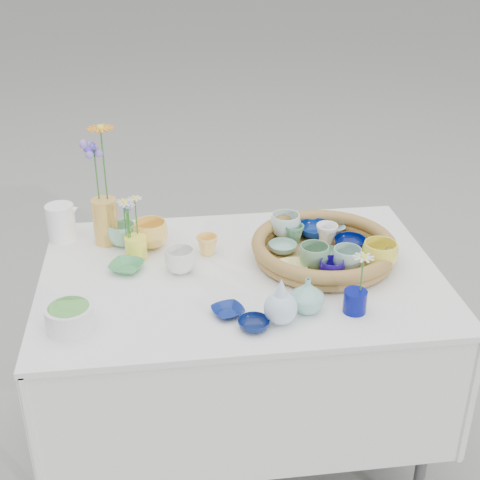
{
  "coord_description": "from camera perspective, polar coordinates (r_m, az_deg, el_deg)",
  "views": [
    {
      "loc": [
        -0.24,
        -1.82,
        1.83
      ],
      "look_at": [
        0.0,
        0.02,
        0.87
      ],
      "focal_mm": 50.0,
      "sensor_mm": 36.0,
      "label": 1
    }
  ],
  "objects": [
    {
      "name": "tray_ceramic_11",
      "position": [
        2.11,
        9.11,
        -1.63
      ],
      "size": [
        0.11,
        0.11,
        0.07
      ],
      "primitive_type": "imported",
      "rotation": [
        0.0,
        0.0,
        0.22
      ],
      "color": "#95BBAD",
      "rests_on": "wicker_tray"
    },
    {
      "name": "gerbera",
      "position": [
        2.24,
        -11.53,
        6.34
      ],
      "size": [
        0.13,
        0.13,
        0.27
      ],
      "primitive_type": null,
      "rotation": [
        0.0,
        0.0,
        -0.4
      ],
      "color": "orange",
      "rests_on": "tall_vase_yellow"
    },
    {
      "name": "bud_vase_seafoam",
      "position": [
        1.92,
        5.76,
        -4.68
      ],
      "size": [
        0.13,
        0.13,
        0.11
      ],
      "primitive_type": "imported",
      "rotation": [
        0.0,
        0.0,
        0.38
      ],
      "color": "#7FBDAE",
      "rests_on": "display_table"
    },
    {
      "name": "loose_ceramic_1",
      "position": [
        2.21,
        -2.81,
        -0.43
      ],
      "size": [
        0.09,
        0.09,
        0.07
      ],
      "primitive_type": "imported",
      "rotation": [
        0.0,
        0.0,
        -0.34
      ],
      "color": "#FFC95F",
      "rests_on": "display_table"
    },
    {
      "name": "daisy_posy",
      "position": [
        2.17,
        -9.36,
        2.03
      ],
      "size": [
        0.08,
        0.08,
        0.14
      ],
      "primitive_type": null,
      "rotation": [
        0.0,
        0.0,
        0.0
      ],
      "color": "silver",
      "rests_on": "daisy_cup"
    },
    {
      "name": "tray_ceramic_10",
      "position": [
        2.1,
        4.41,
        -2.34
      ],
      "size": [
        0.11,
        0.11,
        0.02
      ],
      "primitive_type": "imported",
      "rotation": [
        0.0,
        0.0,
        0.15
      ],
      "color": "#E2D880",
      "rests_on": "wicker_tray"
    },
    {
      "name": "bud_vase_paleblue",
      "position": [
        1.85,
        3.5,
        -5.15
      ],
      "size": [
        0.12,
        0.12,
        0.15
      ],
      "primitive_type": null,
      "rotation": [
        0.0,
        0.0,
        -0.28
      ],
      "color": "silver",
      "rests_on": "display_table"
    },
    {
      "name": "hydrangea",
      "position": [
        2.26,
        -12.14,
        5.49
      ],
      "size": [
        0.08,
        0.08,
        0.24
      ],
      "primitive_type": null,
      "rotation": [
        0.0,
        0.0,
        -0.2
      ],
      "color": "#8167CC",
      "rests_on": "tall_vase_yellow"
    },
    {
      "name": "bud_vase_cobalt",
      "position": [
        1.94,
        9.78,
        -5.18
      ],
      "size": [
        0.07,
        0.07,
        0.07
      ],
      "primitive_type": "cylinder",
      "rotation": [
        0.0,
        0.0,
        -0.08
      ],
      "color": "#050C72",
      "rests_on": "display_table"
    },
    {
      "name": "loose_ceramic_4",
      "position": [
        1.91,
        -1.04,
        -6.11
      ],
      "size": [
        0.11,
        0.11,
        0.02
      ],
      "primitive_type": "imported",
      "rotation": [
        0.0,
        0.0,
        0.32
      ],
      "color": "navy",
      "rests_on": "display_table"
    },
    {
      "name": "loose_ceramic_3",
      "position": [
        2.12,
        -5.13,
        -1.77
      ],
      "size": [
        0.11,
        0.11,
        0.08
      ],
      "primitive_type": "imported",
      "rotation": [
        0.0,
        0.0,
        0.17
      ],
      "color": "white",
      "rests_on": "display_table"
    },
    {
      "name": "tray_ceramic_0",
      "position": [
        2.31,
        6.48,
        0.8
      ],
      "size": [
        0.13,
        0.13,
        0.04
      ],
      "primitive_type": "imported",
      "rotation": [
        0.0,
        0.0,
        0.03
      ],
      "color": "navy",
      "rests_on": "wicker_tray"
    },
    {
      "name": "tall_vase_yellow",
      "position": [
        2.31,
        -11.41,
        1.57
      ],
      "size": [
        0.09,
        0.09,
        0.16
      ],
      "primitive_type": "cylinder",
      "rotation": [
        0.0,
        0.0,
        -0.07
      ],
      "color": "gold",
      "rests_on": "display_table"
    },
    {
      "name": "tray_ceramic_7",
      "position": [
        2.26,
        7.42,
        0.51
      ],
      "size": [
        0.09,
        0.09,
        0.07
      ],
      "primitive_type": "imported",
      "rotation": [
        0.0,
        0.0,
        -0.22
      ],
      "color": "white",
      "rests_on": "wicker_tray"
    },
    {
      "name": "tray_ceramic_5",
      "position": [
        2.2,
        3.66,
        -0.66
      ],
      "size": [
        0.12,
        0.12,
        0.03
      ],
      "primitive_type": "imported",
      "rotation": [
        0.0,
        0.0,
        0.27
      ],
      "color": "#8ABAA8",
      "rests_on": "wicker_tray"
    },
    {
      "name": "ground",
      "position": [
        2.59,
        0.06,
        -17.53
      ],
      "size": [
        80.0,
        80.0,
        0.0
      ],
      "primitive_type": "plane",
      "color": "gray"
    },
    {
      "name": "tray_ceramic_2",
      "position": [
        2.13,
        11.83,
        -1.29
      ],
      "size": [
        0.14,
        0.14,
        0.09
      ],
      "primitive_type": "imported",
      "rotation": [
        0.0,
        0.0,
        -0.24
      ],
      "color": "yellow",
      "rests_on": "wicker_tray"
    },
    {
      "name": "tray_ceramic_12",
      "position": [
        2.26,
        4.64,
        0.56
      ],
      "size": [
        0.07,
        0.07,
        0.06
      ],
      "primitive_type": "imported",
      "rotation": [
        0.0,
        0.0,
        0.04
      ],
      "color": "#508867",
      "rests_on": "wicker_tray"
    },
    {
      "name": "loose_ceramic_5",
      "position": [
        2.3,
        -10.02,
        0.49
      ],
      "size": [
        0.11,
        0.11,
        0.08
      ],
      "primitive_type": "imported",
      "rotation": [
        0.0,
        0.0,
        -0.19
      ],
      "color": "#93D9B8",
      "rests_on": "display_table"
    },
    {
      "name": "tray_ceramic_8",
      "position": [
        2.36,
        7.82,
        1.05
      ],
      "size": [
        0.1,
        0.1,
        0.02
      ],
      "primitive_type": "imported",
      "rotation": [
        0.0,
        0.0,
        0.12
      ],
      "color": "#95D1F0",
      "rests_on": "wicker_tray"
    },
    {
      "name": "wicker_tray",
      "position": [
        2.19,
        7.17,
        -0.75
      ],
      "size": [
        0.47,
        0.47,
        0.08
      ],
      "primitive_type": null,
      "color": "olive",
      "rests_on": "display_table"
    },
    {
      "name": "tray_ceramic_6",
      "position": [
        2.29,
        3.89,
        1.25
      ],
      "size": [
        0.12,
        0.12,
        0.08
      ],
      "primitive_type": "imported",
      "rotation": [
        0.0,
        0.0,
        -0.11
      ],
      "color": "silver",
      "rests_on": "wicker_tray"
    },
    {
      "name": "tray_ceramic_4",
      "position": [
        2.1,
        6.34,
        -1.42
      ],
      "size": [
        0.12,
        0.12,
        0.08
      ],
      "primitive_type": "imported",
      "rotation": [
        0.0,
        0.0,
        -0.24
      ],
      "color": "#65936C",
      "rests_on": "wicker_tray"
    },
    {
      "name": "loose_ceramic_0",
      "position": [
        2.27,
        -7.64,
        0.49
      ],
      "size": [
        0.14,
        0.14,
        0.09
      ],
      "primitive_type": "imported",
      "rotation": [
        0.0,
        0.0,
        0.28
      ],
      "color": "#FFC957",
      "rests_on": "display_table"
    },
    {
      "name": "tray_ceramic_3",
      "position": [
        2.15,
        7.67,
        -1.55
      ],
      "size": [
        0.11,
        0.11,
        0.03
      ],
      "primitive_type": "imported",
      "rotation": [
        0.0,
        0.0,
        0.03
      ],
      "color": "#5D9F72",
      "rests_on": "wicker_tray"
    },
    {
      "name": "loose_ceramic_6",
      "position": [
        1.85,
        1.18,
        -7.22
      ],
      "size": [
        0.11,
        0.11,
        0.03
      ],
      "primitive_type": "imported",
      "rotation": [
        0.0,
        0.0,
        -0.29
      ],
      "color": "#0A184E",
      "rests_on": "display_table"
    },
    {
      "name": "daisy_cup",
      "position": [
        2.21,
        -8.86,
        -0.63
      ],
      "size": [
        0.09,
        0.09,
        0.08
      ],
      "primitive_type": "cylinder",
      "rotation": [
        0.0,
        0.0,
        0.4
      ],
      "color": "#FFF640",
      "rests_on": "display_table"
    },
    {
      "name": "loose_ceramic_2",
      "position": [
        2.16,
        -9.65,
        -2.27
      ],
      "size": [
        0.14,
        0.14,
        0.03
      ],
      "primitive_type": "imported",
      "rotation": [
        0.0,
        0.0,
        -0.42
      ],
      "color": "#449C5B",
      "rests_on": "display_table"
    },
    {
      "name": "display_table",
      "position": [
        2.59,
        0.06,
        -17.53
      ],
      "size": [
        1.26,
        0.86,
        0.77
      ],
      "primitive_type": null,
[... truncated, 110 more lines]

